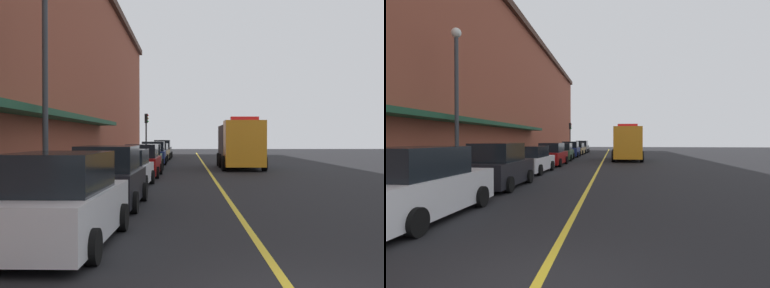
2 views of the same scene
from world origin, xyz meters
TOP-DOWN VIEW (x-y plane):
  - ground_plane at (0.00, 25.00)m, footprint 112.00×112.00m
  - sidewalk_left at (-6.20, 25.00)m, footprint 2.40×70.00m
  - lane_center_stripe at (0.00, 25.00)m, footprint 0.16×70.00m
  - parked_car_0 at (-3.99, 3.76)m, footprint 2.27×4.90m
  - parked_car_1 at (-3.89, 9.15)m, footprint 2.15×4.37m
  - parked_car_2 at (-4.01, 15.04)m, footprint 2.14×4.81m
  - parked_car_3 at (-3.86, 20.64)m, footprint 2.02×4.75m
  - parked_car_4 at (-4.01, 26.70)m, footprint 2.17×4.60m
  - parked_car_5 at (-4.04, 32.46)m, footprint 2.16×4.19m
  - parked_car_6 at (-3.96, 38.38)m, footprint 2.13×4.74m
  - parked_car_7 at (-3.86, 43.81)m, footprint 1.98×4.67m
  - utility_truck at (2.31, 27.49)m, footprint 2.93×7.63m
  - parking_meter_0 at (-5.35, 20.18)m, footprint 0.14×0.18m
  - parking_meter_2 at (-5.35, 15.49)m, footprint 0.14×0.18m
  - parking_meter_3 at (-5.35, 26.34)m, footprint 0.14×0.18m
  - street_lamp_left at (-5.95, 9.37)m, footprint 0.44×0.44m
  - traffic_light_near at (-5.29, 40.64)m, footprint 0.38×0.36m

SIDE VIEW (x-z plane):
  - ground_plane at x=0.00m, z-range 0.00..0.00m
  - lane_center_stripe at x=0.00m, z-range 0.00..0.01m
  - sidewalk_left at x=-6.20m, z-range 0.00..0.15m
  - parked_car_6 at x=-3.96m, z-range -0.04..1.56m
  - parked_car_2 at x=-4.01m, z-range -0.05..1.61m
  - parked_car_4 at x=-4.01m, z-range -0.05..1.66m
  - parked_car_3 at x=-3.86m, z-range -0.06..1.74m
  - parked_car_5 at x=-4.04m, z-range -0.06..1.77m
  - parked_car_7 at x=-3.86m, z-range -0.07..1.81m
  - parked_car_0 at x=-3.99m, z-range -0.07..1.82m
  - parked_car_1 at x=-3.89m, z-range -0.07..1.85m
  - parking_meter_0 at x=-5.35m, z-range 0.39..1.72m
  - parking_meter_2 at x=-5.35m, z-range 0.39..1.72m
  - parking_meter_3 at x=-5.35m, z-range 0.39..1.72m
  - utility_truck at x=2.31m, z-range -0.08..3.41m
  - traffic_light_near at x=-5.29m, z-range 1.01..5.31m
  - street_lamp_left at x=-5.95m, z-range 0.93..7.87m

